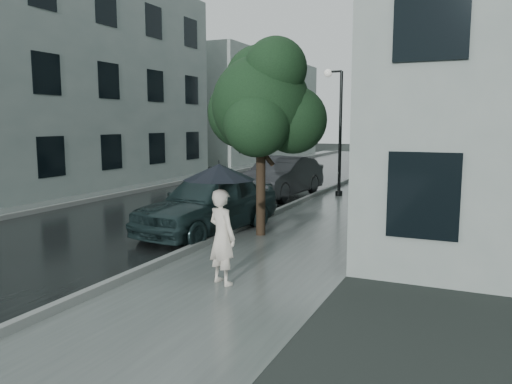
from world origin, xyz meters
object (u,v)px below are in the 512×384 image
at_px(pedestrian, 222,237).
at_px(car_far, 282,177).
at_px(lamp_post, 337,124).
at_px(street_tree, 262,103).
at_px(car_near, 208,203).

xyz_separation_m(pedestrian, car_far, (-2.84, 10.24, -0.07)).
bearing_deg(car_far, pedestrian, -70.09).
height_order(lamp_post, car_far, lamp_post).
xyz_separation_m(lamp_post, car_far, (-1.79, -1.23, -2.03)).
bearing_deg(pedestrian, street_tree, -52.56).
relative_size(pedestrian, car_far, 0.36).
xyz_separation_m(street_tree, lamp_post, (-0.12, 7.53, -0.51)).
bearing_deg(car_far, lamp_post, 38.98).
distance_m(pedestrian, car_far, 10.62).
relative_size(lamp_post, car_far, 1.04).
relative_size(street_tree, car_near, 1.08).
relative_size(car_near, car_far, 0.96).
xyz_separation_m(lamp_post, car_near, (-1.24, -7.91, -2.04)).
bearing_deg(street_tree, car_near, -164.56).
distance_m(pedestrian, car_near, 4.24).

